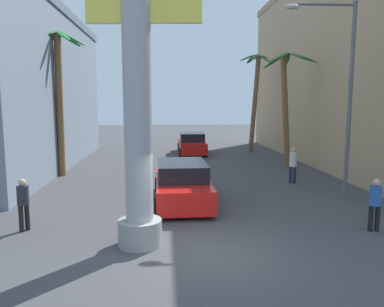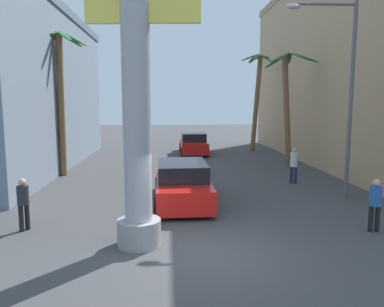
% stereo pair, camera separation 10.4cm
% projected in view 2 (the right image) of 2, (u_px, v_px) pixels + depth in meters
% --- Properties ---
extents(ground_plane, '(91.52, 91.52, 0.00)m').
position_uv_depth(ground_plane, '(184.00, 177.00, 19.23)').
color(ground_plane, '#424244').
extents(building_right, '(6.33, 25.29, 12.09)m').
position_uv_depth(building_right, '(358.00, 66.00, 23.02)').
color(building_right, tan).
rests_on(building_right, ground).
extents(neon_sign_pole, '(3.24, 1.17, 11.64)m').
position_uv_depth(neon_sign_pole, '(135.00, 32.00, 9.31)').
color(neon_sign_pole, '#9E9EA3').
rests_on(neon_sign_pole, ground).
extents(street_lamp, '(2.76, 0.28, 7.56)m').
position_uv_depth(street_lamp, '(341.00, 82.00, 14.29)').
color(street_lamp, '#59595E').
rests_on(street_lamp, ground).
extents(car_lead, '(2.16, 4.94, 1.56)m').
position_uv_depth(car_lead, '(182.00, 183.00, 14.23)').
color(car_lead, black).
rests_on(car_lead, ground).
extents(car_far, '(2.02, 4.76, 1.56)m').
position_uv_depth(car_far, '(193.00, 144.00, 28.03)').
color(car_far, black).
rests_on(car_far, ground).
extents(palm_tree_far_right, '(2.59, 2.54, 7.54)m').
position_uv_depth(palm_tree_far_right, '(257.00, 92.00, 28.77)').
color(palm_tree_far_right, brown).
rests_on(palm_tree_far_right, ground).
extents(palm_tree_mid_left, '(2.83, 2.74, 7.39)m').
position_uv_depth(palm_tree_mid_left, '(61.00, 86.00, 19.06)').
color(palm_tree_mid_left, brown).
rests_on(palm_tree_mid_left, ground).
extents(palm_tree_mid_right, '(3.22, 3.38, 6.65)m').
position_uv_depth(palm_tree_mid_right, '(288.00, 94.00, 21.38)').
color(palm_tree_mid_right, brown).
rests_on(palm_tree_mid_right, ground).
extents(pedestrian_by_sign, '(0.36, 0.36, 1.58)m').
position_uv_depth(pedestrian_by_sign, '(375.00, 201.00, 10.97)').
color(pedestrian_by_sign, black).
rests_on(pedestrian_by_sign, ground).
extents(pedestrian_mid_right, '(0.48, 0.48, 1.69)m').
position_uv_depth(pedestrian_mid_right, '(294.00, 163.00, 17.60)').
color(pedestrian_mid_right, '#1E233F').
rests_on(pedestrian_mid_right, ground).
extents(pedestrian_curb_left, '(0.47, 0.47, 1.58)m').
position_uv_depth(pedestrian_curb_left, '(23.00, 200.00, 11.06)').
color(pedestrian_curb_left, black).
rests_on(pedestrian_curb_left, ground).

